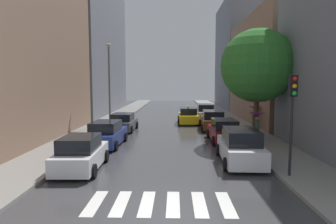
% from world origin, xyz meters
% --- Properties ---
extents(ground_plane, '(28.00, 72.00, 0.04)m').
position_xyz_m(ground_plane, '(0.00, 24.00, -0.02)').
color(ground_plane, '#3B3B3D').
extents(sidewalk_left, '(3.00, 72.00, 0.15)m').
position_xyz_m(sidewalk_left, '(-6.50, 24.00, 0.07)').
color(sidewalk_left, gray).
rests_on(sidewalk_left, ground).
extents(sidewalk_right, '(3.00, 72.00, 0.15)m').
position_xyz_m(sidewalk_right, '(6.50, 24.00, 0.07)').
color(sidewalk_right, gray).
rests_on(sidewalk_right, ground).
extents(crosswalk_stripes, '(4.95, 2.20, 0.01)m').
position_xyz_m(crosswalk_stripes, '(0.00, 1.00, 0.01)').
color(crosswalk_stripes, silver).
rests_on(crosswalk_stripes, ground).
extents(building_left_mid, '(6.00, 20.90, 17.73)m').
position_xyz_m(building_left_mid, '(-11.00, 31.97, 8.87)').
color(building_left_mid, slate).
rests_on(building_left_mid, ground).
extents(building_right_mid, '(6.00, 17.19, 11.02)m').
position_xyz_m(building_right_mid, '(11.00, 23.23, 5.51)').
color(building_right_mid, '#8C6B56').
rests_on(building_right_mid, ground).
extents(building_right_far, '(6.00, 14.84, 16.73)m').
position_xyz_m(building_right_far, '(11.00, 39.66, 8.37)').
color(building_right_far, slate).
rests_on(building_right_far, ground).
extents(parked_car_left_nearest, '(2.10, 4.10, 1.65)m').
position_xyz_m(parked_car_left_nearest, '(-3.96, 4.89, 0.77)').
color(parked_car_left_nearest, silver).
rests_on(parked_car_left_nearest, ground).
extents(parked_car_left_second, '(2.19, 4.54, 1.64)m').
position_xyz_m(parked_car_left_second, '(-3.99, 10.31, 0.77)').
color(parked_car_left_second, navy).
rests_on(parked_car_left_second, ground).
extents(parked_car_left_third, '(2.27, 4.11, 1.53)m').
position_xyz_m(parked_car_left_third, '(-3.99, 16.43, 0.72)').
color(parked_car_left_third, '#474C51').
rests_on(parked_car_left_third, ground).
extents(parked_car_right_nearest, '(2.18, 4.69, 1.79)m').
position_xyz_m(parked_car_right_nearest, '(3.89, 6.31, 0.83)').
color(parked_car_right_nearest, silver).
rests_on(parked_car_right_nearest, ground).
extents(parked_car_right_second, '(2.05, 4.37, 1.60)m').
position_xyz_m(parked_car_right_second, '(3.95, 11.85, 0.75)').
color(parked_car_right_second, maroon).
rests_on(parked_car_right_second, ground).
extents(parked_car_right_third, '(2.28, 4.87, 1.68)m').
position_xyz_m(parked_car_right_third, '(3.89, 17.55, 0.79)').
color(parked_car_right_third, brown).
rests_on(parked_car_right_third, ground).
extents(parked_car_right_fourth, '(2.18, 4.78, 1.79)m').
position_xyz_m(parked_car_right_fourth, '(3.89, 24.10, 0.83)').
color(parked_car_right_fourth, silver).
rests_on(parked_car_right_fourth, ground).
extents(taxi_midroad, '(2.09, 4.32, 1.81)m').
position_xyz_m(taxi_midroad, '(1.85, 21.16, 0.76)').
color(taxi_midroad, yellow).
rests_on(taxi_midroad, ground).
extents(pedestrian_foreground, '(1.10, 1.10, 1.91)m').
position_xyz_m(pedestrian_foreground, '(6.22, 11.76, 1.58)').
color(pedestrian_foreground, black).
rests_on(pedestrian_foreground, sidewalk_right).
extents(pedestrian_by_kerb, '(1.19, 1.19, 1.93)m').
position_xyz_m(pedestrian_by_kerb, '(7.54, 17.33, 1.64)').
color(pedestrian_by_kerb, black).
rests_on(pedestrian_by_kerb, sidewalk_right).
extents(street_tree_right, '(5.13, 5.13, 7.74)m').
position_xyz_m(street_tree_right, '(6.27, 12.21, 5.32)').
color(street_tree_right, '#513823').
rests_on(street_tree_right, sidewalk_right).
extents(traffic_light_right_corner, '(0.30, 0.42, 4.30)m').
position_xyz_m(traffic_light_right_corner, '(5.45, 3.75, 3.29)').
color(traffic_light_right_corner, black).
rests_on(traffic_light_right_corner, sidewalk_right).
extents(lamp_post_left, '(0.60, 0.28, 7.56)m').
position_xyz_m(lamp_post_left, '(-5.55, 18.41, 4.47)').
color(lamp_post_left, '#595B60').
rests_on(lamp_post_left, sidewalk_left).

